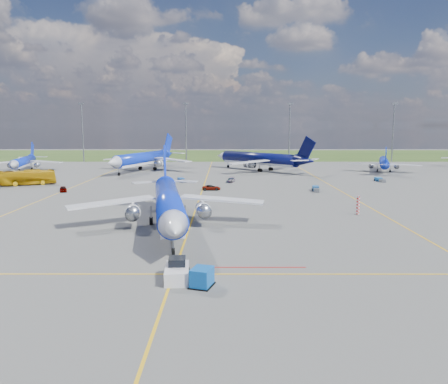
{
  "coord_description": "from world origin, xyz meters",
  "views": [
    {
      "loc": [
        4.87,
        -59.88,
        14.02
      ],
      "look_at": [
        4.8,
        5.7,
        4.0
      ],
      "focal_mm": 35.0,
      "sensor_mm": 36.0,
      "label": 1
    }
  ],
  "objects_px": {
    "bg_jet_nnw": "(143,171)",
    "apron_bus": "(27,178)",
    "baggage_tug_w": "(316,189)",
    "baggage_tug_c": "(182,180)",
    "baggage_tug_e": "(380,180)",
    "main_airliner": "(169,228)",
    "uld_container": "(202,277)",
    "service_car_c": "(231,180)",
    "bg_jet_n": "(259,171)",
    "bg_jet_nw": "(24,171)",
    "service_car_b": "(211,188)",
    "pushback_tug": "(177,271)",
    "bg_jet_ne": "(383,171)",
    "service_car_a": "(63,189)",
    "warning_post": "(358,205)"
  },
  "relations": [
    {
      "from": "bg_jet_nw",
      "to": "service_car_b",
      "type": "relative_size",
      "value": 7.78
    },
    {
      "from": "bg_jet_nw",
      "to": "pushback_tug",
      "type": "height_order",
      "value": "bg_jet_nw"
    },
    {
      "from": "apron_bus",
      "to": "baggage_tug_w",
      "type": "xyz_separation_m",
      "value": [
        66.65,
        -9.66,
        -1.34
      ]
    },
    {
      "from": "service_car_a",
      "to": "baggage_tug_c",
      "type": "bearing_deg",
      "value": 12.68
    },
    {
      "from": "bg_jet_nnw",
      "to": "service_car_c",
      "type": "distance_m",
      "value": 38.58
    },
    {
      "from": "bg_jet_ne",
      "to": "service_car_c",
      "type": "bearing_deg",
      "value": 47.71
    },
    {
      "from": "baggage_tug_w",
      "to": "main_airliner",
      "type": "bearing_deg",
      "value": -121.4
    },
    {
      "from": "bg_jet_nnw",
      "to": "service_car_a",
      "type": "distance_m",
      "value": 44.24
    },
    {
      "from": "bg_jet_ne",
      "to": "service_car_c",
      "type": "height_order",
      "value": "bg_jet_ne"
    },
    {
      "from": "bg_jet_nnw",
      "to": "bg_jet_ne",
      "type": "bearing_deg",
      "value": 17.5
    },
    {
      "from": "service_car_b",
      "to": "main_airliner",
      "type": "bearing_deg",
      "value": 173.09
    },
    {
      "from": "bg_jet_ne",
      "to": "apron_bus",
      "type": "xyz_separation_m",
      "value": [
        -96.21,
        -31.86,
        1.81
      ]
    },
    {
      "from": "uld_container",
      "to": "service_car_b",
      "type": "height_order",
      "value": "uld_container"
    },
    {
      "from": "bg_jet_nw",
      "to": "service_car_b",
      "type": "bearing_deg",
      "value": -46.58
    },
    {
      "from": "service_car_c",
      "to": "baggage_tug_e",
      "type": "distance_m",
      "value": 37.68
    },
    {
      "from": "baggage_tug_e",
      "to": "bg_jet_ne",
      "type": "bearing_deg",
      "value": 62.24
    },
    {
      "from": "warning_post",
      "to": "service_car_b",
      "type": "xyz_separation_m",
      "value": [
        -23.98,
        26.52,
        -0.94
      ]
    },
    {
      "from": "warning_post",
      "to": "baggage_tug_w",
      "type": "distance_m",
      "value": 25.18
    },
    {
      "from": "bg_jet_nw",
      "to": "baggage_tug_c",
      "type": "distance_m",
      "value": 58.78
    },
    {
      "from": "warning_post",
      "to": "service_car_b",
      "type": "relative_size",
      "value": 0.74
    },
    {
      "from": "pushback_tug",
      "to": "baggage_tug_c",
      "type": "height_order",
      "value": "pushback_tug"
    },
    {
      "from": "bg_jet_n",
      "to": "service_car_c",
      "type": "bearing_deg",
      "value": 28.01
    },
    {
      "from": "main_airliner",
      "to": "baggage_tug_w",
      "type": "distance_m",
      "value": 43.75
    },
    {
      "from": "uld_container",
      "to": "baggage_tug_e",
      "type": "xyz_separation_m",
      "value": [
        41.19,
        72.42,
        -0.37
      ]
    },
    {
      "from": "main_airliner",
      "to": "pushback_tug",
      "type": "xyz_separation_m",
      "value": [
        3.33,
        -20.51,
        0.79
      ]
    },
    {
      "from": "baggage_tug_e",
      "to": "warning_post",
      "type": "bearing_deg",
      "value": -119.71
    },
    {
      "from": "service_car_c",
      "to": "bg_jet_ne",
      "type": "bearing_deg",
      "value": 41.38
    },
    {
      "from": "baggage_tug_c",
      "to": "baggage_tug_e",
      "type": "relative_size",
      "value": 1.02
    },
    {
      "from": "main_airliner",
      "to": "uld_container",
      "type": "xyz_separation_m",
      "value": [
        5.69,
        -22.15,
        0.82
      ]
    },
    {
      "from": "bg_jet_nnw",
      "to": "baggage_tug_e",
      "type": "xyz_separation_m",
      "value": [
        64.53,
        -26.24,
        0.46
      ]
    },
    {
      "from": "main_airliner",
      "to": "bg_jet_nnw",
      "type": "bearing_deg",
      "value": 93.79
    },
    {
      "from": "main_airliner",
      "to": "baggage_tug_w",
      "type": "height_order",
      "value": "main_airliner"
    },
    {
      "from": "bg_jet_ne",
      "to": "baggage_tug_w",
      "type": "relative_size",
      "value": 6.43
    },
    {
      "from": "warning_post",
      "to": "bg_jet_n",
      "type": "bearing_deg",
      "value": 98.63
    },
    {
      "from": "baggage_tug_e",
      "to": "service_car_b",
      "type": "bearing_deg",
      "value": -166.72
    },
    {
      "from": "bg_jet_ne",
      "to": "service_car_a",
      "type": "distance_m",
      "value": 93.87
    },
    {
      "from": "baggage_tug_w",
      "to": "baggage_tug_c",
      "type": "distance_m",
      "value": 33.99
    },
    {
      "from": "warning_post",
      "to": "baggage_tug_w",
      "type": "height_order",
      "value": "warning_post"
    },
    {
      "from": "bg_jet_nw",
      "to": "bg_jet_n",
      "type": "distance_m",
      "value": 73.44
    },
    {
      "from": "bg_jet_n",
      "to": "baggage_tug_e",
      "type": "bearing_deg",
      "value": 92.5
    },
    {
      "from": "service_car_b",
      "to": "service_car_c",
      "type": "bearing_deg",
      "value": -17.39
    },
    {
      "from": "bg_jet_nnw",
      "to": "apron_bus",
      "type": "relative_size",
      "value": 3.25
    },
    {
      "from": "service_car_b",
      "to": "baggage_tug_w",
      "type": "bearing_deg",
      "value": -92.71
    },
    {
      "from": "uld_container",
      "to": "baggage_tug_w",
      "type": "distance_m",
      "value": 60.29
    },
    {
      "from": "main_airliner",
      "to": "service_car_a",
      "type": "relative_size",
      "value": 11.37
    },
    {
      "from": "pushback_tug",
      "to": "baggage_tug_w",
      "type": "height_order",
      "value": "pushback_tug"
    },
    {
      "from": "baggage_tug_e",
      "to": "main_airliner",
      "type": "bearing_deg",
      "value": -139.08
    },
    {
      "from": "bg_jet_n",
      "to": "bg_jet_nw",
      "type": "bearing_deg",
      "value": -43.57
    },
    {
      "from": "bg_jet_nw",
      "to": "service_car_b",
      "type": "xyz_separation_m",
      "value": [
        59.82,
        -41.21,
        0.56
      ]
    },
    {
      "from": "uld_container",
      "to": "bg_jet_ne",
      "type": "bearing_deg",
      "value": 79.68
    }
  ]
}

